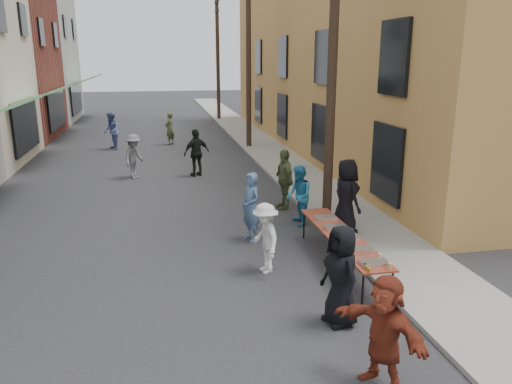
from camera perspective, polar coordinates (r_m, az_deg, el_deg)
name	(u,v)px	position (r m, az deg, el deg)	size (l,w,h in m)	color
ground	(181,277)	(10.90, -8.57, -9.53)	(120.00, 120.00, 0.00)	#28282B
sidewalk	(262,146)	(25.87, 0.71, 5.26)	(2.20, 60.00, 0.10)	gray
building_ochre	(387,47)	(26.52, 14.75, 15.78)	(10.00, 28.00, 10.00)	#B58B40
utility_pole_near	(333,58)	(13.72, 8.75, 14.93)	(0.26, 0.26, 9.00)	#2D2116
utility_pole_mid	(249,57)	(25.34, -0.86, 15.17)	(0.26, 0.26, 9.00)	#2D2116
utility_pole_far	(218,57)	(37.20, -4.39, 15.15)	(0.26, 0.26, 9.00)	#2D2116
serving_table	(342,237)	(11.15, 9.77, -5.04)	(0.70, 4.00, 0.75)	maroon
catering_tray_sausage	(374,263)	(9.71, 13.29, -7.87)	(0.50, 0.33, 0.08)	maroon
catering_tray_foil_b	(360,250)	(10.26, 11.79, -6.51)	(0.50, 0.33, 0.08)	#B2B2B7
catering_tray_buns	(347,238)	(10.86, 10.35, -5.19)	(0.50, 0.33, 0.08)	tan
catering_tray_foil_d	(336,227)	(11.47, 9.07, -4.01)	(0.50, 0.33, 0.08)	#B2B2B7
catering_tray_buns_end	(325,218)	(12.10, 7.93, -2.94)	(0.50, 0.33, 0.08)	tan
condiment_jar_a	(369,270)	(9.38, 12.82, -8.70)	(0.07, 0.07, 0.08)	#A57F26
condiment_jar_b	(367,268)	(9.46, 12.57, -8.47)	(0.07, 0.07, 0.08)	#A57F26
condiment_jar_c	(365,266)	(9.54, 12.33, -8.24)	(0.07, 0.07, 0.08)	#A57F26
cup_stack	(390,266)	(9.58, 15.02, -8.19)	(0.08, 0.08, 0.12)	tan
guest_front_a	(341,275)	(8.80, 9.67, -9.39)	(0.88, 0.57, 1.80)	black
guest_front_b	(251,207)	(12.51, -0.59, -1.75)	(0.64, 0.42, 1.76)	#4D6D95
guest_front_c	(299,196)	(13.74, 4.92, -0.43)	(0.81, 0.63, 1.67)	teal
guest_front_d	(265,238)	(10.72, 1.07, -5.30)	(1.00, 0.57, 1.55)	silver
guest_front_e	(284,179)	(15.22, 3.23, 1.49)	(1.08, 0.45, 1.84)	#5C6A3D
guest_queue_back	(384,332)	(7.41, 14.44, -15.21)	(1.56, 0.50, 1.68)	maroon
server	(346,196)	(13.00, 10.29, -0.47)	(0.95, 0.62, 1.93)	black
passerby_left	(134,156)	(19.61, -13.78, 3.97)	(1.09, 0.63, 1.69)	slate
passerby_mid	(197,153)	(19.54, -6.81, 4.48)	(1.08, 0.45, 1.84)	black
passerby_right	(170,129)	(26.84, -9.83, 7.16)	(0.63, 0.41, 1.72)	#485431
passerby_far	(111,131)	(26.06, -16.19, 6.72)	(0.92, 0.71, 1.88)	#5768A9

